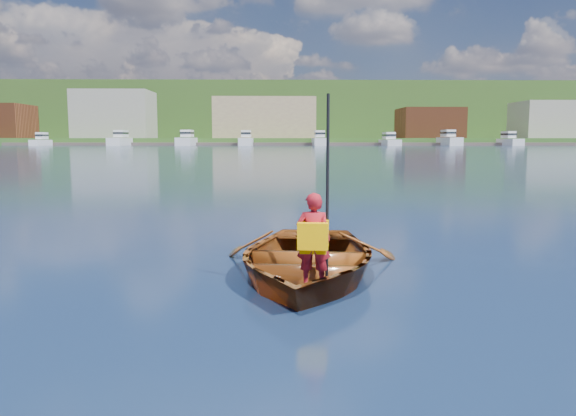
{
  "coord_description": "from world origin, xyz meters",
  "views": [
    {
      "loc": [
        -1.47,
        -6.35,
        1.77
      ],
      "look_at": [
        -1.32,
        0.79,
        0.89
      ],
      "focal_mm": 35.0,
      "sensor_mm": 36.0,
      "label": 1
    }
  ],
  "objects_px": {
    "rowboat": "(305,259)",
    "child_paddler": "(314,238)",
    "dock": "(296,144)",
    "marina_yachts": "(266,140)"
  },
  "relations": [
    {
      "from": "rowboat",
      "to": "child_paddler",
      "type": "distance_m",
      "value": 1.01
    },
    {
      "from": "rowboat",
      "to": "child_paddler",
      "type": "relative_size",
      "value": 1.8
    },
    {
      "from": "rowboat",
      "to": "dock",
      "type": "relative_size",
      "value": 0.02
    },
    {
      "from": "dock",
      "to": "child_paddler",
      "type": "bearing_deg",
      "value": -91.87
    },
    {
      "from": "rowboat",
      "to": "dock",
      "type": "xyz_separation_m",
      "value": [
        4.87,
        147.21,
        0.17
      ]
    },
    {
      "from": "rowboat",
      "to": "dock",
      "type": "distance_m",
      "value": 147.29
    },
    {
      "from": "dock",
      "to": "marina_yachts",
      "type": "height_order",
      "value": "marina_yachts"
    },
    {
      "from": "rowboat",
      "to": "marina_yachts",
      "type": "relative_size",
      "value": 0.03
    },
    {
      "from": "rowboat",
      "to": "marina_yachts",
      "type": "height_order",
      "value": "marina_yachts"
    },
    {
      "from": "rowboat",
      "to": "child_paddler",
      "type": "xyz_separation_m",
      "value": [
        0.04,
        -0.91,
        0.43
      ]
    }
  ]
}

